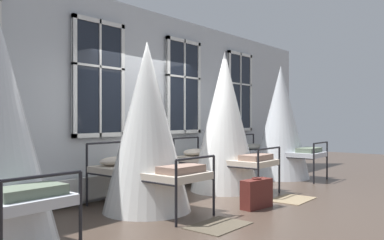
# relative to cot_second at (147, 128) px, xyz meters

# --- Properties ---
(ground) EXTENTS (22.30, 22.30, 0.00)m
(ground) POSITION_rel_cot_second_xyz_m (1.05, -0.01, -1.23)
(ground) COLOR #4C3D33
(back_wall_with_windows) EXTENTS (12.15, 0.10, 3.41)m
(back_wall_with_windows) POSITION_rel_cot_second_xyz_m (1.05, 1.19, 0.48)
(back_wall_with_windows) COLOR silver
(back_wall_with_windows) RESTS_ON ground
(window_bank) EXTENTS (7.49, 0.10, 2.93)m
(window_bank) POSITION_rel_cot_second_xyz_m (1.05, 1.07, -0.08)
(window_bank) COLOR black
(window_bank) RESTS_ON ground
(cot_second) EXTENTS (1.31, 1.92, 2.52)m
(cot_second) POSITION_rel_cot_second_xyz_m (0.00, 0.00, 0.00)
(cot_second) COLOR black
(cot_second) RESTS_ON ground
(cot_third) EXTENTS (1.31, 1.93, 2.64)m
(cot_third) POSITION_rel_cot_second_xyz_m (2.12, 0.06, 0.06)
(cot_third) COLOR black
(cot_third) RESTS_ON ground
(cot_fourth) EXTENTS (1.31, 1.93, 2.59)m
(cot_fourth) POSITION_rel_cot_second_xyz_m (4.30, -0.00, 0.04)
(cot_fourth) COLOR black
(cot_fourth) RESTS_ON ground
(rug_second) EXTENTS (0.80, 0.56, 0.01)m
(rug_second) POSITION_rel_cot_second_xyz_m (-0.03, -1.32, -1.22)
(rug_second) COLOR brown
(rug_second) RESTS_ON ground
(rug_third) EXTENTS (0.81, 0.58, 0.01)m
(rug_third) POSITION_rel_cot_second_xyz_m (2.12, -1.32, -1.22)
(rug_third) COLOR #8E7A5B
(rug_third) RESTS_ON ground
(suitcase_dark) EXTENTS (0.58, 0.28, 0.47)m
(suitcase_dark) POSITION_rel_cot_second_xyz_m (1.17, -1.18, -1.00)
(suitcase_dark) COLOR #5B231E
(suitcase_dark) RESTS_ON ground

